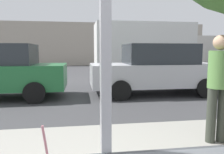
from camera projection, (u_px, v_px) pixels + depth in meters
ground_plane at (83, 88)px, 9.02m from camera, size 60.00×60.00×0.00m
building_facade_far at (81, 44)px, 23.92m from camera, size 28.00×1.20×4.63m
parked_car_silver at (156, 69)px, 7.76m from camera, size 4.58×2.00×1.77m
box_truck at (155, 49)px, 12.15m from camera, size 6.98×2.44×3.02m
pedestrian at (219, 82)px, 3.26m from camera, size 0.32×0.32×1.63m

